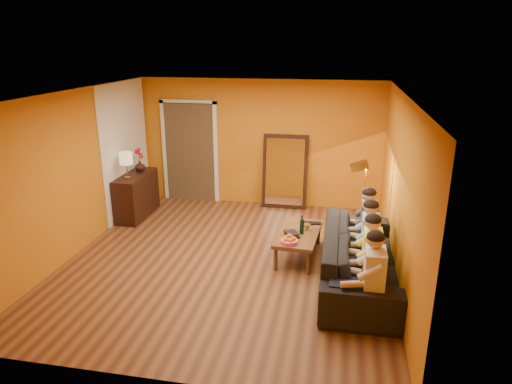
% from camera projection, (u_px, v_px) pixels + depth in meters
% --- Properties ---
extents(room_shell, '(5.00, 5.50, 2.60)m').
position_uv_depth(room_shell, '(233.00, 175.00, 7.17)').
color(room_shell, brown).
rests_on(room_shell, ground).
extents(white_accent, '(0.02, 1.90, 2.58)m').
position_uv_depth(white_accent, '(126.00, 149.00, 8.90)').
color(white_accent, white).
rests_on(white_accent, wall_left).
extents(doorway_recess, '(1.06, 0.30, 2.10)m').
position_uv_depth(doorway_recess, '(192.00, 151.00, 9.81)').
color(doorway_recess, '#3F2D19').
rests_on(doorway_recess, floor).
extents(door_jamb_left, '(0.08, 0.06, 2.20)m').
position_uv_depth(door_jamb_left, '(165.00, 151.00, 9.80)').
color(door_jamb_left, white).
rests_on(door_jamb_left, wall_back).
extents(door_jamb_right, '(0.08, 0.06, 2.20)m').
position_uv_depth(door_jamb_right, '(216.00, 154.00, 9.60)').
color(door_jamb_right, white).
rests_on(door_jamb_right, wall_back).
extents(door_header, '(1.22, 0.06, 0.08)m').
position_uv_depth(door_header, '(188.00, 102.00, 9.36)').
color(door_header, white).
rests_on(door_header, wall_back).
extents(mirror_frame, '(0.92, 0.27, 1.51)m').
position_uv_depth(mirror_frame, '(285.00, 172.00, 9.35)').
color(mirror_frame, black).
rests_on(mirror_frame, floor).
extents(mirror_glass, '(0.78, 0.21, 1.35)m').
position_uv_depth(mirror_glass, '(285.00, 172.00, 9.32)').
color(mirror_glass, white).
rests_on(mirror_glass, mirror_frame).
extents(sideboard, '(0.44, 1.18, 0.85)m').
position_uv_depth(sideboard, '(137.00, 195.00, 8.95)').
color(sideboard, black).
rests_on(sideboard, floor).
extents(table_lamp, '(0.24, 0.24, 0.51)m').
position_uv_depth(table_lamp, '(127.00, 166.00, 8.45)').
color(table_lamp, beige).
rests_on(table_lamp, sideboard).
extents(sofa, '(2.60, 1.01, 0.76)m').
position_uv_depth(sofa, '(359.00, 258.00, 6.48)').
color(sofa, black).
rests_on(sofa, floor).
extents(coffee_table, '(0.71, 1.26, 0.42)m').
position_uv_depth(coffee_table, '(298.00, 244.00, 7.31)').
color(coffee_table, brown).
rests_on(coffee_table, floor).
extents(floor_lamp, '(0.31, 0.25, 1.44)m').
position_uv_depth(floor_lamp, '(364.00, 205.00, 7.58)').
color(floor_lamp, '#B27C34').
rests_on(floor_lamp, floor).
extents(dog, '(0.50, 0.61, 0.63)m').
position_uv_depth(dog, '(336.00, 272.00, 6.21)').
color(dog, '#A17D49').
rests_on(dog, floor).
extents(person_far_left, '(0.70, 0.44, 1.22)m').
position_uv_depth(person_far_left, '(374.00, 278.00, 5.45)').
color(person_far_left, silver).
rests_on(person_far_left, sofa).
extents(person_mid_left, '(0.70, 0.44, 1.22)m').
position_uv_depth(person_mid_left, '(371.00, 258.00, 5.97)').
color(person_mid_left, '#F8F752').
rests_on(person_mid_left, sofa).
extents(person_mid_right, '(0.70, 0.44, 1.22)m').
position_uv_depth(person_mid_right, '(370.00, 241.00, 6.48)').
color(person_mid_right, '#8CB7D8').
rests_on(person_mid_right, sofa).
extents(person_far_right, '(0.70, 0.44, 1.22)m').
position_uv_depth(person_far_right, '(368.00, 226.00, 6.99)').
color(person_far_right, '#36363B').
rests_on(person_far_right, sofa).
extents(fruit_bowl, '(0.26, 0.26, 0.16)m').
position_uv_depth(fruit_bowl, '(289.00, 239.00, 6.82)').
color(fruit_bowl, '#EC538A').
rests_on(fruit_bowl, coffee_table).
extents(wine_bottle, '(0.07, 0.07, 0.31)m').
position_uv_depth(wine_bottle, '(302.00, 225.00, 7.14)').
color(wine_bottle, black).
rests_on(wine_bottle, coffee_table).
extents(tumbler, '(0.13, 0.13, 0.10)m').
position_uv_depth(tumbler, '(307.00, 227.00, 7.32)').
color(tumbler, '#B27F3F').
rests_on(tumbler, coffee_table).
extents(laptop, '(0.32, 0.21, 0.02)m').
position_uv_depth(laptop, '(312.00, 224.00, 7.53)').
color(laptop, black).
rests_on(laptop, coffee_table).
extents(book_lower, '(0.28, 0.32, 0.02)m').
position_uv_depth(book_lower, '(286.00, 236.00, 7.09)').
color(book_lower, black).
rests_on(book_lower, coffee_table).
extents(book_mid, '(0.18, 0.24, 0.02)m').
position_uv_depth(book_mid, '(287.00, 234.00, 7.09)').
color(book_mid, red).
rests_on(book_mid, book_lower).
extents(book_upper, '(0.27, 0.30, 0.02)m').
position_uv_depth(book_upper, '(286.00, 233.00, 7.06)').
color(book_upper, black).
rests_on(book_upper, book_mid).
extents(vase, '(0.20, 0.20, 0.21)m').
position_uv_depth(vase, '(140.00, 166.00, 9.01)').
color(vase, black).
rests_on(vase, sideboard).
extents(flowers, '(0.17, 0.17, 0.48)m').
position_uv_depth(flowers, '(139.00, 154.00, 8.93)').
color(flowers, red).
rests_on(flowers, vase).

